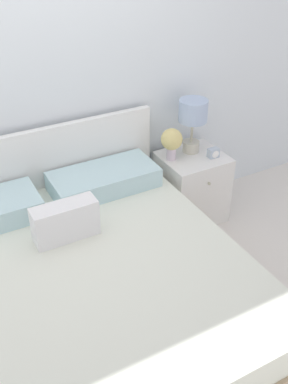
# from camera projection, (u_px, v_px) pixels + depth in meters

# --- Properties ---
(ground_plane) EXTENTS (12.00, 12.00, 0.00)m
(ground_plane) POSITION_uv_depth(u_px,v_px,m) (44.00, 243.00, 3.48)
(ground_plane) COLOR silver
(wall_back) EXTENTS (8.00, 0.06, 2.60)m
(wall_back) POSITION_uv_depth(u_px,v_px,m) (16.00, 77.00, 2.82)
(wall_back) COLOR white
(wall_back) RESTS_ON ground_plane
(bed) EXTENTS (1.81, 1.93, 0.96)m
(bed) POSITION_uv_depth(u_px,v_px,m) (85.00, 291.00, 2.67)
(bed) COLOR tan
(bed) RESTS_ON ground_plane
(nightstand) EXTENTS (0.49, 0.46, 0.57)m
(nightstand) POSITION_uv_depth(u_px,v_px,m) (191.00, 187.00, 3.63)
(nightstand) COLOR white
(nightstand) RESTS_ON ground_plane
(table_lamp) EXTENTS (0.22, 0.22, 0.42)m
(table_lamp) POSITION_uv_depth(u_px,v_px,m) (193.00, 116.00, 3.38)
(table_lamp) COLOR beige
(table_lamp) RESTS_ON nightstand
(flower_vase) EXTENTS (0.16, 0.16, 0.25)m
(flower_vase) POSITION_uv_depth(u_px,v_px,m) (172.00, 141.00, 3.35)
(flower_vase) COLOR silver
(flower_vase) RESTS_ON nightstand
(alarm_clock) EXTENTS (0.08, 0.06, 0.07)m
(alarm_clock) POSITION_uv_depth(u_px,v_px,m) (213.00, 153.00, 3.44)
(alarm_clock) COLOR silver
(alarm_clock) RESTS_ON nightstand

